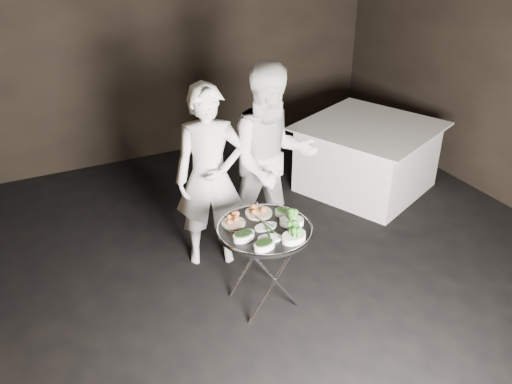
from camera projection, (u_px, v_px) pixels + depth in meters
name	position (u px, v px, depth m)	size (l,w,h in m)	color
floor	(289.00, 319.00, 4.31)	(6.00, 7.00, 0.05)	black
wall_back	(145.00, 37.00, 6.36)	(6.00, 0.05, 3.00)	black
tray_stand	(264.00, 263.00, 4.29)	(0.47, 0.40, 0.69)	silver
serving_tray	(265.00, 229.00, 4.14)	(0.74, 0.74, 0.04)	black
potato_plate_a	(233.00, 221.00, 4.17)	(0.19, 0.19, 0.07)	beige
potato_plate_b	(259.00, 210.00, 4.30)	(0.22, 0.22, 0.08)	beige
greens_bowl	(282.00, 211.00, 4.30)	(0.11, 0.11, 0.07)	white
asparagus_plate_a	(266.00, 226.00, 4.13)	(0.19, 0.12, 0.04)	white
asparagus_plate_b	(270.00, 237.00, 3.99)	(0.21, 0.15, 0.04)	white
spinach_bowl_a	(244.00, 235.00, 3.99)	(0.19, 0.14, 0.07)	white
spinach_bowl_b	(264.00, 244.00, 3.88)	(0.19, 0.15, 0.07)	white
broccoli_bowl_a	(292.00, 220.00, 4.17)	(0.23, 0.20, 0.08)	white
broccoli_bowl_b	(294.00, 236.00, 3.97)	(0.23, 0.19, 0.08)	white
serving_utensils	(263.00, 218.00, 4.17)	(0.59, 0.44, 0.01)	silver
waiter_left	(210.00, 178.00, 4.63)	(0.60, 0.39, 1.65)	silver
waiter_right	(272.00, 161.00, 4.80)	(0.85, 0.66, 1.75)	silver
dining_table	(367.00, 157.00, 6.05)	(1.34, 1.34, 0.76)	white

